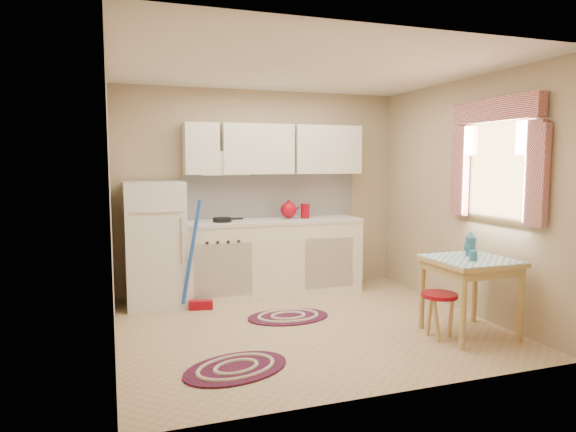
% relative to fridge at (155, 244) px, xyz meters
% --- Properties ---
extents(room_shell, '(3.64, 3.60, 2.52)m').
position_rel_fridge_xyz_m(room_shell, '(1.50, -1.01, 0.90)').
color(room_shell, tan).
rests_on(room_shell, ground).
extents(fridge, '(0.65, 0.60, 1.40)m').
position_rel_fridge_xyz_m(fridge, '(0.00, 0.00, 0.00)').
color(fridge, white).
rests_on(fridge, ground).
extents(broom, '(0.30, 0.17, 1.20)m').
position_rel_fridge_xyz_m(broom, '(0.45, -0.35, -0.10)').
color(broom, blue).
rests_on(broom, ground).
extents(base_cabinets, '(2.25, 0.60, 0.88)m').
position_rel_fridge_xyz_m(base_cabinets, '(1.35, 0.05, -0.26)').
color(base_cabinets, white).
rests_on(base_cabinets, ground).
extents(countertop, '(2.27, 0.62, 0.04)m').
position_rel_fridge_xyz_m(countertop, '(1.35, 0.05, 0.20)').
color(countertop, silver).
rests_on(countertop, base_cabinets).
extents(frying_pan, '(0.23, 0.23, 0.05)m').
position_rel_fridge_xyz_m(frying_pan, '(0.77, 0.00, 0.24)').
color(frying_pan, black).
rests_on(frying_pan, countertop).
extents(red_kettle, '(0.27, 0.26, 0.22)m').
position_rel_fridge_xyz_m(red_kettle, '(1.60, 0.05, 0.33)').
color(red_kettle, maroon).
rests_on(red_kettle, countertop).
extents(red_canister, '(0.14, 0.14, 0.16)m').
position_rel_fridge_xyz_m(red_canister, '(1.82, 0.05, 0.30)').
color(red_canister, maroon).
rests_on(red_canister, countertop).
extents(table, '(0.72, 0.72, 0.72)m').
position_rel_fridge_xyz_m(table, '(2.69, -2.00, -0.34)').
color(table, tan).
rests_on(table, ground).
extents(stool, '(0.39, 0.39, 0.42)m').
position_rel_fridge_xyz_m(stool, '(2.37, -1.98, -0.49)').
color(stool, maroon).
rests_on(stool, ground).
extents(coffee_pot, '(0.15, 0.14, 0.25)m').
position_rel_fridge_xyz_m(coffee_pot, '(2.77, -1.88, 0.14)').
color(coffee_pot, '#2B6B84').
rests_on(coffee_pot, table).
extents(mug, '(0.08, 0.08, 0.10)m').
position_rel_fridge_xyz_m(mug, '(2.63, -2.10, 0.07)').
color(mug, '#2B6B84').
rests_on(mug, table).
extents(rug_center, '(0.88, 0.60, 0.02)m').
position_rel_fridge_xyz_m(rug_center, '(1.26, -0.94, -0.69)').
color(rug_center, maroon).
rests_on(rug_center, ground).
extents(rug_left, '(1.02, 0.84, 0.02)m').
position_rel_fridge_xyz_m(rug_left, '(0.43, -2.08, -0.69)').
color(rug_left, maroon).
rests_on(rug_left, ground).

